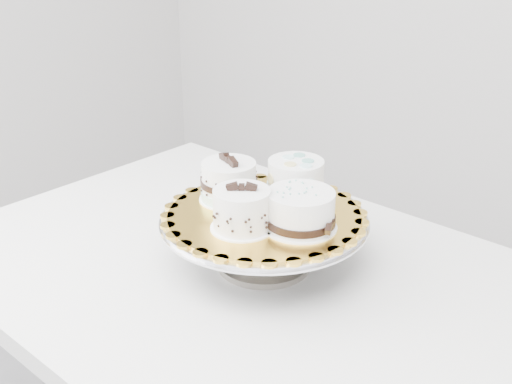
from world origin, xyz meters
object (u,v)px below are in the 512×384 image
Objects in this scene: cake_stand at (264,232)px; cake_dots at (296,179)px; cake_ribbon at (301,211)px; cake_board at (264,214)px; table at (253,304)px; cake_swirl at (242,210)px; cake_banded at (229,183)px.

cake_stand is 0.12m from cake_dots.
cake_stand is 0.11m from cake_ribbon.
cake_dots is at bearing 84.26° from cake_stand.
cake_ribbon is (0.08, -0.10, -0.01)m from cake_dots.
cake_dots reaches higher than cake_board.
table is at bearing -111.62° from cake_dots.
cake_swirl reaches higher than table.
cake_board is 2.55× the size of cake_swirl.
cake_ribbon is at bearing -5.87° from cake_board.
cake_banded is 1.05× the size of cake_dots.
cake_stand is at bearing 58.66° from cake_swirl.
cake_board is at bearing -135.00° from cake_stand.
cake_dots is at bearing 89.21° from table.
table is 9.87× the size of cake_dots.
cake_dots is 0.13m from cake_ribbon.
cake_dots reaches higher than table.
cake_dots is (0.10, 0.08, 0.00)m from cake_banded.
cake_swirl reaches higher than cake_stand.
cake_swirl is at bearing -86.66° from cake_board.
cake_stand reaches higher than table.
cake_board is (0.00, 0.03, 0.18)m from table.
cake_swirl is at bearing -163.42° from cake_ribbon.
table is at bearing 0.54° from cake_banded.
table is 0.26m from cake_dots.
cake_stand is 1.09× the size of cake_board.
cake_ribbon is (0.08, 0.06, -0.00)m from cake_swirl.
cake_dots is at bearing 63.84° from cake_banded.
cake_board is 0.08m from cake_swirl.
cake_swirl is (0.00, -0.07, 0.04)m from cake_board.
cake_stand is (0.00, 0.03, 0.15)m from table.
cake_dots is (0.00, 0.16, 0.00)m from cake_swirl.
cake_swirl is at bearing -16.14° from cake_banded.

